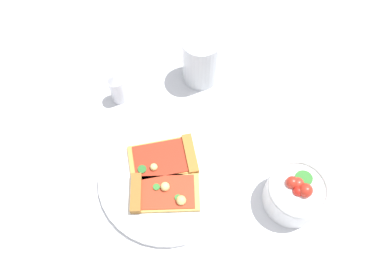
{
  "coord_description": "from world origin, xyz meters",
  "views": [
    {
      "loc": [
        -0.28,
        -0.03,
        0.75
      ],
      "look_at": [
        0.09,
        -0.06,
        0.03
      ],
      "focal_mm": 36.67,
      "sensor_mm": 36.0,
      "label": 1
    }
  ],
  "objects_px": {
    "pizza_slice_near": "(160,193)",
    "pepper_shaker": "(117,88)",
    "salad_bowl": "(295,193)",
    "pizza_slice_far": "(167,159)",
    "soda_glass": "(201,60)",
    "plate": "(166,177)"
  },
  "relations": [
    {
      "from": "plate",
      "to": "pizza_slice_near",
      "type": "bearing_deg",
      "value": 162.41
    },
    {
      "from": "pizza_slice_near",
      "to": "pepper_shaker",
      "type": "xyz_separation_m",
      "value": [
        0.24,
        0.08,
        0.02
      ]
    },
    {
      "from": "pizza_slice_far",
      "to": "pepper_shaker",
      "type": "xyz_separation_m",
      "value": [
        0.16,
        0.1,
        0.02
      ]
    },
    {
      "from": "salad_bowl",
      "to": "soda_glass",
      "type": "bearing_deg",
      "value": 25.96
    },
    {
      "from": "plate",
      "to": "salad_bowl",
      "type": "height_order",
      "value": "salad_bowl"
    },
    {
      "from": "pizza_slice_near",
      "to": "salad_bowl",
      "type": "relative_size",
      "value": 1.19
    },
    {
      "from": "pizza_slice_far",
      "to": "salad_bowl",
      "type": "height_order",
      "value": "salad_bowl"
    },
    {
      "from": "salad_bowl",
      "to": "pizza_slice_near",
      "type": "bearing_deg",
      "value": 83.82
    },
    {
      "from": "pizza_slice_far",
      "to": "soda_glass",
      "type": "relative_size",
      "value": 1.15
    },
    {
      "from": "pepper_shaker",
      "to": "pizza_slice_near",
      "type": "bearing_deg",
      "value": -160.96
    },
    {
      "from": "soda_glass",
      "to": "pepper_shaker",
      "type": "relative_size",
      "value": 1.52
    },
    {
      "from": "pizza_slice_near",
      "to": "soda_glass",
      "type": "distance_m",
      "value": 0.3
    },
    {
      "from": "pizza_slice_near",
      "to": "pepper_shaker",
      "type": "relative_size",
      "value": 1.66
    },
    {
      "from": "soda_glass",
      "to": "pepper_shaker",
      "type": "bearing_deg",
      "value": 103.85
    },
    {
      "from": "pizza_slice_far",
      "to": "pepper_shaker",
      "type": "bearing_deg",
      "value": 30.81
    },
    {
      "from": "plate",
      "to": "pizza_slice_far",
      "type": "height_order",
      "value": "pizza_slice_far"
    },
    {
      "from": "pizza_slice_near",
      "to": "salad_bowl",
      "type": "xyz_separation_m",
      "value": [
        -0.03,
        -0.25,
        0.02
      ]
    },
    {
      "from": "pizza_slice_near",
      "to": "pepper_shaker",
      "type": "height_order",
      "value": "pepper_shaker"
    },
    {
      "from": "pizza_slice_far",
      "to": "pepper_shaker",
      "type": "distance_m",
      "value": 0.19
    },
    {
      "from": "pizza_slice_far",
      "to": "salad_bowl",
      "type": "xyz_separation_m",
      "value": [
        -0.1,
        -0.24,
        0.02
      ]
    },
    {
      "from": "pizza_slice_far",
      "to": "pepper_shaker",
      "type": "height_order",
      "value": "pepper_shaker"
    },
    {
      "from": "plate",
      "to": "pizza_slice_near",
      "type": "relative_size",
      "value": 2.04
    }
  ]
}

